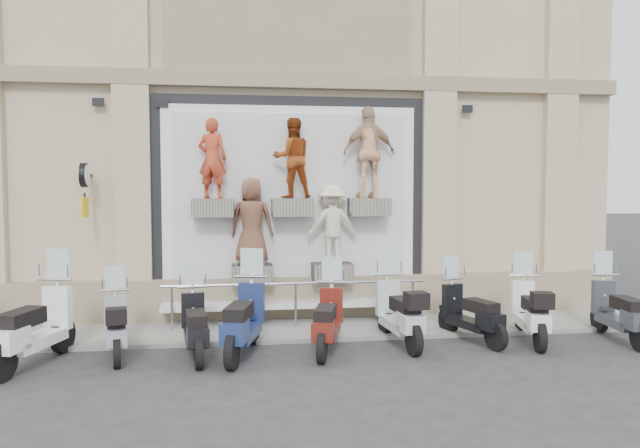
% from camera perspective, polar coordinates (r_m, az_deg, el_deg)
% --- Properties ---
extents(ground, '(90.00, 90.00, 0.00)m').
position_cam_1_polar(ground, '(10.13, -1.02, -12.27)').
color(ground, '#2A2A2D').
rests_on(ground, ground).
extents(sidewalk, '(16.00, 2.20, 0.08)m').
position_cam_1_polar(sidewalk, '(12.14, -2.28, -9.39)').
color(sidewalk, gray).
rests_on(sidewalk, ground).
extents(building, '(14.00, 8.60, 12.00)m').
position_cam_1_polar(building, '(17.02, -4.11, 14.55)').
color(building, '#C1AC8D').
rests_on(building, ground).
extents(shop_vitrine, '(5.60, 0.83, 4.30)m').
position_cam_1_polar(shop_vitrine, '(12.49, -2.13, 1.91)').
color(shop_vitrine, black).
rests_on(shop_vitrine, ground).
extents(guard_rail, '(5.06, 0.10, 0.93)m').
position_cam_1_polar(guard_rail, '(11.96, -2.24, -7.52)').
color(guard_rail, '#9EA0A5').
rests_on(guard_rail, ground).
extents(clock_sign_bracket, '(0.10, 0.80, 1.02)m').
position_cam_1_polar(clock_sign_bracket, '(12.43, -20.73, 3.52)').
color(clock_sign_bracket, black).
rests_on(clock_sign_bracket, ground).
extents(scooter_b, '(1.21, 2.23, 1.74)m').
position_cam_1_polar(scooter_b, '(10.52, -24.72, -7.16)').
color(scooter_b, white).
rests_on(scooter_b, ground).
extents(scooter_c, '(0.81, 1.80, 1.41)m').
position_cam_1_polar(scooter_c, '(10.61, -18.17, -7.81)').
color(scooter_c, gray).
rests_on(scooter_c, ground).
extents(scooter_d, '(0.75, 1.87, 1.48)m').
position_cam_1_polar(scooter_d, '(10.26, -11.35, -7.89)').
color(scooter_d, black).
rests_on(scooter_d, ground).
extents(scooter_e, '(1.09, 2.16, 1.69)m').
position_cam_1_polar(scooter_e, '(10.18, -7.04, -7.33)').
color(scooter_e, navy).
rests_on(scooter_e, ground).
extents(scooter_f, '(1.04, 1.95, 1.52)m').
position_cam_1_polar(scooter_f, '(10.38, 0.68, -7.57)').
color(scooter_f, '#59160F').
rests_on(scooter_f, ground).
extents(scooter_g, '(0.73, 2.01, 1.60)m').
position_cam_1_polar(scooter_g, '(10.90, 7.23, -6.83)').
color(scooter_g, '#B2B4BA').
rests_on(scooter_g, ground).
extents(scooter_h, '(1.02, 1.88, 1.47)m').
position_cam_1_polar(scooter_h, '(11.36, 13.66, -6.83)').
color(scooter_h, black).
rests_on(scooter_h, ground).
extents(scooter_i, '(0.98, 1.98, 1.54)m').
position_cam_1_polar(scooter_i, '(11.62, 18.69, -6.49)').
color(scooter_i, white).
rests_on(scooter_i, ground).
extents(scooter_j, '(0.74, 1.95, 1.55)m').
position_cam_1_polar(scooter_j, '(12.27, 25.71, -6.13)').
color(scooter_j, '#2D3037').
rests_on(scooter_j, ground).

